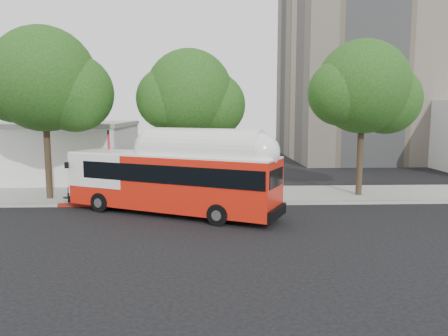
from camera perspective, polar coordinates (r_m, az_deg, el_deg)
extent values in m
plane|color=black|center=(20.06, -2.17, -7.27)|extent=(120.00, 120.00, 0.00)
cube|color=gray|center=(26.38, -2.21, -3.51)|extent=(60.00, 5.00, 0.15)
cube|color=gray|center=(23.83, -2.19, -4.70)|extent=(60.00, 0.30, 0.15)
cube|color=maroon|center=(24.01, -9.39, -4.69)|extent=(10.00, 0.32, 0.16)
cylinder|color=#2D2116|center=(26.54, -22.08, 2.48)|extent=(0.36, 0.36, 6.08)
sphere|color=#144614|center=(26.52, -22.49, 10.68)|extent=(5.80, 5.80, 5.80)
sphere|color=#144614|center=(26.17, -18.93, 9.23)|extent=(4.35, 4.35, 4.35)
cylinder|color=#2D2116|center=(25.52, -4.48, 2.11)|extent=(0.36, 0.36, 5.44)
sphere|color=#144614|center=(25.43, -4.56, 9.76)|extent=(5.00, 5.00, 5.00)
sphere|color=#144614|center=(25.60, -1.42, 8.24)|extent=(3.75, 3.75, 3.75)
cylinder|color=#2D2116|center=(26.85, 17.37, 2.40)|extent=(0.36, 0.36, 5.76)
sphere|color=#144614|center=(26.79, 17.67, 10.09)|extent=(5.40, 5.40, 5.40)
sphere|color=#144614|center=(27.49, 20.41, 8.39)|extent=(4.05, 4.05, 4.05)
cube|color=silver|center=(36.33, -24.93, 1.90)|extent=(16.00, 10.00, 4.00)
cube|color=gray|center=(36.21, -25.11, 5.21)|extent=(16.20, 10.20, 0.30)
cube|color=red|center=(21.70, -6.98, -1.81)|extent=(10.73, 6.87, 2.61)
cube|color=black|center=(21.39, -5.96, -0.46)|extent=(9.79, 6.44, 0.86)
cube|color=white|center=(21.52, -7.03, 1.72)|extent=(10.70, 6.81, 0.09)
cube|color=white|center=(20.64, -2.74, 2.17)|extent=(5.97, 4.16, 0.50)
cube|color=black|center=(25.40, -18.46, -3.46)|extent=(1.36, 1.77, 0.05)
imported|color=#202595|center=(25.33, -18.50, -2.50)|extent=(1.17, 1.62, 0.81)
cylinder|color=red|center=(24.84, -14.72, -0.12)|extent=(0.12, 0.12, 3.85)
cube|color=black|center=(24.66, -14.88, 4.54)|extent=(0.05, 0.38, 0.24)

